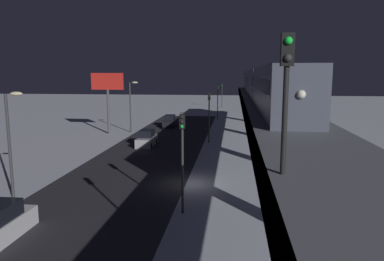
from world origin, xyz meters
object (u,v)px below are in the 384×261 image
object	(u,v)px
sedan_silver	(147,139)
traffic_light_mid	(209,110)
sedan_black	(170,122)
rail_signal	(286,80)
traffic_light_distant	(222,91)
commercial_billboard	(108,87)
subway_train	(261,82)
traffic_light_near	(182,149)
sedan_white	(0,225)
traffic_light_far	(218,98)

from	to	relation	value
sedan_silver	traffic_light_mid	distance (m)	8.71
sedan_silver	sedan_black	world-z (taller)	same
rail_signal	traffic_light_distant	size ratio (longest dim) A/B	0.62
commercial_billboard	traffic_light_distant	bearing A→B (deg)	-109.57
subway_train	traffic_light_mid	distance (m)	7.37
subway_train	traffic_light_distant	xyz separation A→B (m)	(6.45, -48.29, -3.57)
sedan_silver	traffic_light_near	size ratio (longest dim) A/B	0.73
rail_signal	traffic_light_mid	distance (m)	36.25
traffic_light_near	traffic_light_distant	size ratio (longest dim) A/B	1.00
rail_signal	traffic_light_distant	distance (m)	84.22
traffic_light_mid	sedan_white	bearing A→B (deg)	72.16
traffic_light_far	traffic_light_near	bearing A→B (deg)	90.00
subway_train	commercial_billboard	size ratio (longest dim) A/B	6.23
rail_signal	sedan_silver	bearing A→B (deg)	-69.78
sedan_silver	sedan_white	bearing A→B (deg)	86.05
traffic_light_mid	traffic_light_distant	world-z (taller)	same
traffic_light_distant	commercial_billboard	xyz separation A→B (m)	(15.23, 42.86, 2.63)
sedan_white	traffic_light_distant	world-z (taller)	traffic_light_distant
traffic_light_distant	subway_train	bearing A→B (deg)	97.61
sedan_silver	sedan_black	size ratio (longest dim) A/B	1.07
rail_signal	traffic_light_near	size ratio (longest dim) A/B	0.62
traffic_light_near	traffic_light_distant	world-z (taller)	same
sedan_black	traffic_light_far	distance (m)	13.50
traffic_light_near	traffic_light_mid	distance (m)	24.15
sedan_silver	sedan_black	bearing A→B (deg)	-90.00
sedan_silver	traffic_light_far	world-z (taller)	traffic_light_far
sedan_white	commercial_billboard	size ratio (longest dim) A/B	0.52
sedan_white	sedan_black	bearing A→B (deg)	-92.43
rail_signal	sedan_black	world-z (taller)	rail_signal
traffic_light_far	commercial_billboard	size ratio (longest dim) A/B	0.72
subway_train	traffic_light_distant	size ratio (longest dim) A/B	8.67
traffic_light_distant	commercial_billboard	distance (m)	45.56
rail_signal	sedan_black	bearing A→B (deg)	-76.16
sedan_black	traffic_light_mid	distance (m)	15.77
sedan_white	sedan_black	world-z (taller)	same
sedan_white	sedan_black	size ratio (longest dim) A/B	1.05
subway_train	traffic_light_mid	bearing A→B (deg)	0.04
traffic_light_distant	commercial_billboard	bearing A→B (deg)	70.43
traffic_light_near	sedan_silver	bearing A→B (deg)	-70.62
traffic_light_mid	traffic_light_far	size ratio (longest dim) A/B	1.00
traffic_light_mid	commercial_billboard	world-z (taller)	commercial_billboard
rail_signal	sedan_white	bearing A→B (deg)	-25.99
sedan_silver	traffic_light_far	distance (m)	28.20
traffic_light_near	traffic_light_distant	distance (m)	72.44
traffic_light_near	sedan_white	bearing A→B (deg)	27.06
traffic_light_far	sedan_black	bearing A→B (deg)	54.96
traffic_light_near	commercial_billboard	world-z (taller)	commercial_billboard
traffic_light_near	commercial_billboard	bearing A→B (deg)	-62.76
sedan_silver	traffic_light_mid	size ratio (longest dim) A/B	0.73
rail_signal	commercial_billboard	size ratio (longest dim) A/B	0.45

